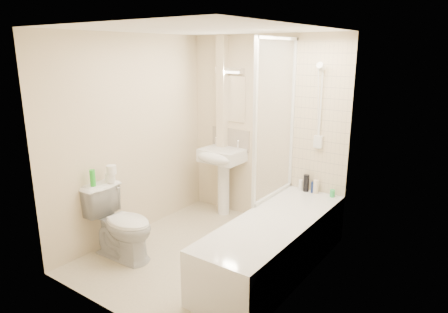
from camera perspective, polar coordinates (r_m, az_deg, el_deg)
The scene contains 24 objects.
floor at distance 4.57m, azimuth -2.71°, elevation -13.91°, with size 2.50×2.50×0.00m, color beige.
wall_back at distance 5.14m, azimuth 5.78°, elevation 3.60°, with size 2.20×0.02×2.40m, color beige.
wall_left at distance 4.87m, azimuth -13.12°, elevation 2.65°, with size 0.02×2.50×2.40m, color beige.
wall_right at distance 3.57m, azimuth 11.07°, elevation -1.68°, with size 0.02×2.50×2.40m, color beige.
ceiling at distance 4.01m, azimuth -3.14°, elevation 17.71°, with size 2.20×2.50×0.02m, color white.
tile_back at distance 4.77m, azimuth 13.63°, elevation 5.12°, with size 0.70×0.01×1.75m, color beige.
tile_right at distance 3.70m, azimuth 12.37°, elevation 2.43°, with size 0.01×2.10×1.75m, color beige.
pipe_boxing at distance 5.42m, azimuth -0.24°, elevation 4.27°, with size 0.12×0.12×2.40m, color beige.
splashback at distance 5.44m, azimuth 0.92°, elevation 2.47°, with size 0.60×0.01×0.30m, color beige.
mirror at distance 5.35m, azimuth 0.94°, elevation 8.23°, with size 0.46×0.01×0.60m, color white.
strip_light at distance 5.30m, azimuth 0.81°, elevation 12.19°, with size 0.42×0.07×0.07m, color silver.
bathtub at distance 4.22m, azimuth 7.20°, elevation -12.17°, with size 0.70×2.10×0.55m.
shower_screen at distance 4.52m, azimuth 7.40°, elevation 5.20°, with size 0.04×0.92×1.80m.
shower_fixture at distance 4.71m, azimuth 13.50°, elevation 6.49°, with size 0.10×0.16×0.99m.
pedestal_sink at distance 5.33m, azimuth -0.47°, elevation -0.95°, with size 0.55×0.50×1.06m.
bottle_white_a at distance 4.96m, azimuth 10.90°, elevation -4.02°, with size 0.05×0.05×0.13m, color white.
bottle_black_b at distance 4.92m, azimuth 11.66°, elevation -3.74°, with size 0.07×0.07×0.21m, color black.
bottle_blue at distance 4.90m, azimuth 12.57°, elevation -4.31°, with size 0.05×0.05×0.14m, color navy.
bottle_cream at distance 4.89m, azimuth 12.97°, elevation -4.22°, with size 0.06×0.06×0.17m, color beige.
bottle_green at distance 4.83m, azimuth 15.23°, elevation -5.09°, with size 0.06×0.06×0.09m, color #33C659.
toilet at distance 4.51m, azimuth -14.42°, elevation -9.19°, with size 0.79×0.47×0.80m, color white.
toilet_roll_lower at distance 4.58m, azimuth -15.94°, elevation -2.94°, with size 0.11×0.11×0.10m, color white.
toilet_roll_upper at distance 4.54m, azimuth -15.80°, elevation -1.82°, with size 0.11×0.11×0.10m, color white.
green_bottle at distance 4.49m, azimuth -18.25°, elevation -2.93°, with size 0.06×0.06×0.18m, color green.
Camera 1 is at (2.49, -3.13, 2.21)m, focal length 32.00 mm.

